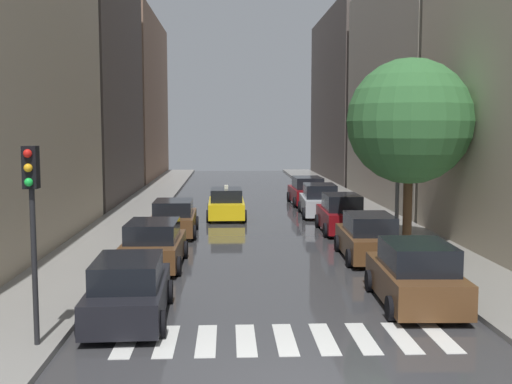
% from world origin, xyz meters
% --- Properties ---
extents(ground_plane, '(28.00, 72.00, 0.04)m').
position_xyz_m(ground_plane, '(0.00, 24.00, -0.02)').
color(ground_plane, '#373739').
extents(sidewalk_left, '(3.00, 72.00, 0.15)m').
position_xyz_m(sidewalk_left, '(-6.50, 24.00, 0.07)').
color(sidewalk_left, gray).
rests_on(sidewalk_left, ground).
extents(sidewalk_right, '(3.00, 72.00, 0.15)m').
position_xyz_m(sidewalk_right, '(6.50, 24.00, 0.07)').
color(sidewalk_right, gray).
rests_on(sidewalk_right, ground).
extents(crosswalk_stripes, '(7.65, 2.20, 0.01)m').
position_xyz_m(crosswalk_stripes, '(-0.00, 2.90, 0.01)').
color(crosswalk_stripes, silver).
rests_on(crosswalk_stripes, ground).
extents(building_left_mid, '(6.00, 16.16, 15.16)m').
position_xyz_m(building_left_mid, '(-11.00, 31.62, 7.58)').
color(building_left_mid, '#564C47').
rests_on(building_left_mid, ground).
extents(building_left_far, '(6.00, 20.15, 15.42)m').
position_xyz_m(building_left_far, '(-11.00, 50.86, 7.71)').
color(building_left_far, '#8C6B56').
rests_on(building_left_far, ground).
extents(building_right_mid, '(6.00, 17.63, 14.28)m').
position_xyz_m(building_right_mid, '(11.00, 28.45, 7.14)').
color(building_right_mid, '#9E9384').
rests_on(building_right_mid, ground).
extents(building_right_far, '(6.00, 20.23, 15.59)m').
position_xyz_m(building_right_far, '(11.00, 48.49, 7.80)').
color(building_right_far, '#564C47').
rests_on(building_right_far, ground).
extents(parked_car_left_nearest, '(2.13, 4.45, 1.61)m').
position_xyz_m(parked_car_left_nearest, '(-3.79, 4.53, 0.76)').
color(parked_car_left_nearest, black).
rests_on(parked_car_left_nearest, ground).
extents(parked_car_left_second, '(2.18, 4.30, 1.63)m').
position_xyz_m(parked_car_left_second, '(-3.88, 10.63, 0.76)').
color(parked_car_left_second, brown).
rests_on(parked_car_left_second, ground).
extents(parked_car_left_third, '(2.15, 4.32, 1.60)m').
position_xyz_m(parked_car_left_third, '(-3.74, 17.24, 0.75)').
color(parked_car_left_third, brown).
rests_on(parked_car_left_third, ground).
extents(parked_car_right_nearest, '(2.26, 4.41, 1.77)m').
position_xyz_m(parked_car_right_nearest, '(3.80, 5.50, 0.82)').
color(parked_car_right_nearest, brown).
rests_on(parked_car_right_nearest, ground).
extents(parked_car_right_second, '(2.14, 4.34, 1.69)m').
position_xyz_m(parked_car_right_second, '(3.89, 11.60, 0.79)').
color(parked_car_right_second, brown).
rests_on(parked_car_right_second, ground).
extents(parked_car_right_third, '(2.02, 4.28, 1.79)m').
position_xyz_m(parked_car_right_third, '(3.96, 17.58, 0.83)').
color(parked_car_right_third, maroon).
rests_on(parked_car_right_third, ground).
extents(parked_car_right_fourth, '(2.23, 4.50, 1.77)m').
position_xyz_m(parked_car_right_fourth, '(3.75, 23.05, 0.82)').
color(parked_car_right_fourth, '#B2B7BF').
rests_on(parked_car_right_fourth, ground).
extents(parked_car_right_fifth, '(2.23, 4.68, 1.76)m').
position_xyz_m(parked_car_right_fifth, '(3.74, 28.32, 0.82)').
color(parked_car_right_fifth, maroon).
rests_on(parked_car_right_fifth, ground).
extents(taxi_midroad, '(2.09, 4.38, 1.81)m').
position_xyz_m(taxi_midroad, '(-1.36, 22.32, 0.76)').
color(taxi_midroad, yellow).
rests_on(taxi_midroad, ground).
extents(street_tree_right, '(4.90, 4.90, 7.39)m').
position_xyz_m(street_tree_right, '(5.81, 13.27, 5.08)').
color(street_tree_right, '#513823').
rests_on(street_tree_right, sidewalk_right).
extents(traffic_light_left_corner, '(0.30, 0.42, 4.30)m').
position_xyz_m(traffic_light_left_corner, '(-5.45, 2.39, 3.29)').
color(traffic_light_left_corner, black).
rests_on(traffic_light_left_corner, sidewalk_left).
extents(lamp_post_right, '(0.60, 0.28, 6.40)m').
position_xyz_m(lamp_post_right, '(5.55, 13.88, 3.87)').
color(lamp_post_right, '#595B60').
rests_on(lamp_post_right, sidewalk_right).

